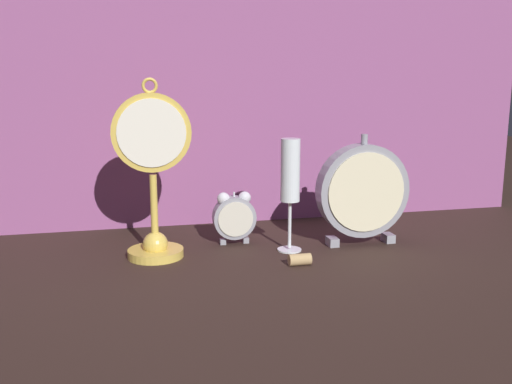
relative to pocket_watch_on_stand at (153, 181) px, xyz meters
The scene contains 7 objects.
ground_plane 0.27m from the pocket_watch_on_stand, 22.94° to the right, with size 4.00×4.00×0.00m, color black.
fabric_backdrop_drape 0.39m from the pocket_watch_on_stand, 50.14° to the left, with size 1.49×0.01×0.77m, color #8E4C7F.
pocket_watch_on_stand is the anchor object (origin of this frame).
alarm_clock_twin_bell 0.20m from the pocket_watch_on_stand, 17.76° to the left, with size 0.09×0.03×0.11m.
mantel_clock_silver 0.43m from the pocket_watch_on_stand, ahead, with size 0.19×0.04×0.23m.
champagne_flute 0.27m from the pocket_watch_on_stand, ahead, with size 0.05×0.05×0.23m.
wine_cork 0.32m from the pocket_watch_on_stand, 23.22° to the right, with size 0.02×0.02×0.04m, color tan.
Camera 1 is at (-0.25, -1.00, 0.35)m, focal length 40.00 mm.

